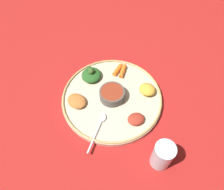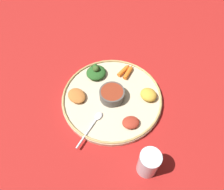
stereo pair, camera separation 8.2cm
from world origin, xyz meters
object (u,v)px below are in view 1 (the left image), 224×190
object	(u,v)px
greens_pile	(91,74)
drinking_glass	(162,156)
center_bowl	(112,94)
carrot_outer	(118,69)
carrot_near_spoon	(123,70)
spoon	(99,126)

from	to	relation	value
greens_pile	drinking_glass	bearing A→B (deg)	159.95
center_bowl	carrot_outer	distance (m)	0.13
drinking_glass	greens_pile	bearing A→B (deg)	-20.05
carrot_near_spoon	center_bowl	bearing A→B (deg)	105.26
spoon	greens_pile	bearing A→B (deg)	-45.16
center_bowl	carrot_outer	xyz separation A→B (m)	(0.05, -0.12, -0.01)
spoon	greens_pile	world-z (taller)	greens_pile
carrot_outer	drinking_glass	size ratio (longest dim) A/B	0.67
center_bowl	carrot_near_spoon	distance (m)	0.13
spoon	carrot_near_spoon	distance (m)	0.26
spoon	carrot_near_spoon	xyz separation A→B (m)	(0.07, -0.25, 0.00)
center_bowl	greens_pile	distance (m)	0.13
carrot_near_spoon	carrot_outer	world-z (taller)	carrot_near_spoon
carrot_outer	center_bowl	bearing A→B (deg)	114.14
carrot_near_spoon	carrot_outer	distance (m)	0.02
carrot_near_spoon	drinking_glass	distance (m)	0.37
carrot_outer	drinking_glass	world-z (taller)	drinking_glass
center_bowl	carrot_near_spoon	bearing A→B (deg)	-74.74
carrot_near_spoon	carrot_outer	xyz separation A→B (m)	(0.02, 0.01, -0.00)
spoon	carrot_near_spoon	bearing A→B (deg)	-74.82
spoon	drinking_glass	bearing A→B (deg)	-175.54
greens_pile	carrot_near_spoon	bearing A→B (deg)	-132.78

